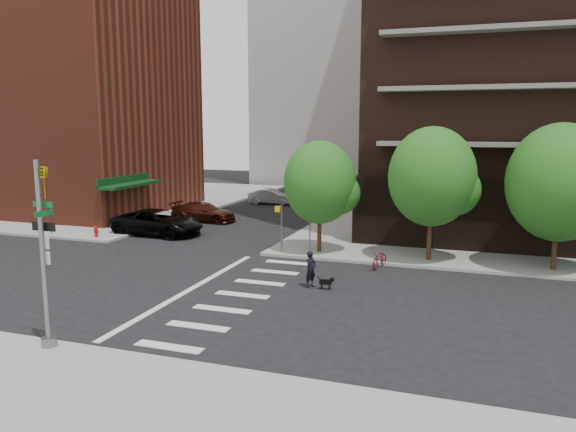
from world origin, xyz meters
The scene contains 17 objects.
ground centered at (0.00, 0.00, 0.00)m, with size 120.00×120.00×0.00m, color black.
sidewalk_nw centered at (-24.50, 23.50, 0.07)m, with size 31.00×33.00×0.15m, color gray.
crosswalk centered at (2.21, 0.00, 0.01)m, with size 3.85×13.00×0.01m.
midrise_nw centered at (-22.00, 18.00, 10.15)m, with size 21.40×15.50×20.00m.
tree_a centered at (4.00, 8.50, 4.04)m, with size 4.00×4.00×5.90m.
tree_b centered at (10.00, 8.50, 4.54)m, with size 4.50×4.50×6.65m.
tree_c centered at (16.00, 8.50, 4.45)m, with size 5.00×5.00×6.80m.
traffic_signal centered at (-0.47, -7.49, 2.70)m, with size 0.90×0.75×6.00m.
pedestrian_signal centered at (2.32, 7.92, 1.85)m, with size 2.18×0.67×2.60m.
fire_hydrant centered at (-10.50, 7.80, 0.55)m, with size 0.24×0.24×0.73m.
parking_meter centered at (-14.00, 7.80, 0.96)m, with size 0.10×0.08×1.32m.
parked_car_black centered at (-7.56, 10.31, 0.84)m, with size 6.06×2.80×1.69m, color black.
parked_car_maroon centered at (-7.12, 15.93, 0.72)m, with size 4.95×2.01×1.44m, color #42170F.
parked_car_silver centered at (-5.57, 26.27, 0.69)m, with size 4.21×1.47×1.39m, color #B1B3B9.
scooter centered at (7.76, 6.50, 0.47)m, with size 0.62×1.77×0.93m, color maroon.
dog_walker centered at (5.43, 2.06, 0.82)m, with size 0.39×0.60×1.64m, color black.
dog centered at (6.18, 1.97, 0.35)m, with size 0.65×0.21×0.55m.
Camera 1 is at (12.38, -21.23, 7.23)m, focal length 35.00 mm.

